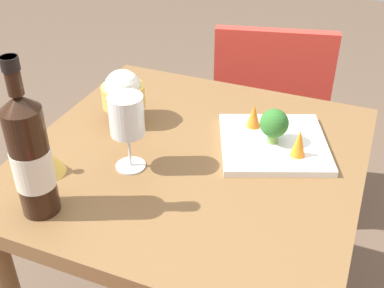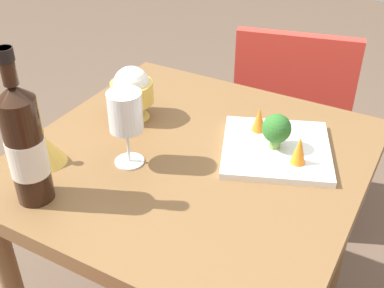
# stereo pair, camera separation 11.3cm
# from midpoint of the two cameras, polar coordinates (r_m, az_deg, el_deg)

# --- Properties ---
(dining_table) EXTENTS (0.78, 0.78, 0.76)m
(dining_table) POSITION_cam_midpoint_polar(r_m,az_deg,el_deg) (1.21, -2.68, -5.49)
(dining_table) COLOR brown
(dining_table) RESTS_ON ground_plane
(chair_by_wall) EXTENTS (0.48, 0.48, 0.85)m
(chair_by_wall) POSITION_cam_midpoint_polar(r_m,az_deg,el_deg) (1.82, 7.29, 4.40)
(chair_by_wall) COLOR red
(chair_by_wall) RESTS_ON ground_plane
(wine_bottle) EXTENTS (0.08, 0.08, 0.33)m
(wine_bottle) POSITION_cam_midpoint_polar(r_m,az_deg,el_deg) (0.98, -21.56, -1.42)
(wine_bottle) COLOR black
(wine_bottle) RESTS_ON dining_table
(wine_glass) EXTENTS (0.08, 0.08, 0.18)m
(wine_glass) POSITION_cam_midpoint_polar(r_m,az_deg,el_deg) (1.05, -10.72, 2.97)
(wine_glass) COLOR white
(wine_glass) RESTS_ON dining_table
(rice_bowl) EXTENTS (0.11, 0.11, 0.14)m
(rice_bowl) POSITION_cam_midpoint_polar(r_m,az_deg,el_deg) (1.26, -10.60, 5.55)
(rice_bowl) COLOR gold
(rice_bowl) RESTS_ON dining_table
(rice_bowl_lid) EXTENTS (0.10, 0.10, 0.09)m
(rice_bowl_lid) POSITION_cam_midpoint_polar(r_m,az_deg,el_deg) (1.13, -20.02, -1.68)
(rice_bowl_lid) COLOR gold
(rice_bowl_lid) RESTS_ON dining_table
(serving_plate) EXTENTS (0.32, 0.32, 0.02)m
(serving_plate) POSITION_cam_midpoint_polar(r_m,az_deg,el_deg) (1.18, 6.83, -0.01)
(serving_plate) COLOR white
(serving_plate) RESTS_ON dining_table
(broccoli_floret) EXTENTS (0.07, 0.07, 0.09)m
(broccoli_floret) POSITION_cam_midpoint_polar(r_m,az_deg,el_deg) (1.14, 6.82, 2.25)
(broccoli_floret) COLOR #729E4C
(broccoli_floret) RESTS_ON serving_plate
(carrot_garnish_left) EXTENTS (0.03, 0.03, 0.07)m
(carrot_garnish_left) POSITION_cam_midpoint_polar(r_m,az_deg,el_deg) (1.11, 9.61, 0.06)
(carrot_garnish_left) COLOR orange
(carrot_garnish_left) RESTS_ON serving_plate
(carrot_garnish_right) EXTENTS (0.04, 0.04, 0.06)m
(carrot_garnish_right) POSITION_cam_midpoint_polar(r_m,az_deg,el_deg) (1.21, 4.60, 3.27)
(carrot_garnish_right) COLOR orange
(carrot_garnish_right) RESTS_ON serving_plate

